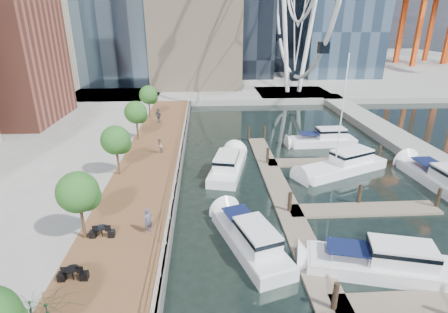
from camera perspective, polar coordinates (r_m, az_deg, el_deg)
ground at (r=21.42m, az=7.42°, el=-20.25°), size 520.00×520.00×0.00m
boardwalk at (r=34.04m, az=-12.31°, el=-2.82°), size 6.00×60.00×1.00m
seawall at (r=33.68m, az=-7.26°, el=-2.74°), size 0.25×60.00×1.00m
land_far at (r=118.52m, az=-1.61°, el=14.76°), size 200.00×114.00×1.00m
breakwater at (r=44.86m, az=28.53°, el=0.96°), size 4.00×60.00×1.00m
pier at (r=71.23m, az=11.18°, el=9.93°), size 14.00×12.00×1.00m
railing at (r=33.29m, az=-7.51°, el=-1.14°), size 0.10×60.00×1.05m
floating_docks at (r=31.26m, az=18.72°, el=-5.80°), size 16.00×34.00×2.60m
street_trees at (r=32.26m, az=-17.30°, el=2.55°), size 2.60×42.60×4.60m
cafe_tables at (r=19.97m, az=-24.27°, el=-20.78°), size 2.50×13.70×0.74m
yacht_foreground at (r=24.01m, az=23.92°, el=-16.95°), size 9.74×4.80×2.15m
pedestrian_near at (r=23.83m, az=-12.24°, el=-10.21°), size 0.76×0.74×1.76m
pedestrian_mid at (r=37.32m, az=-10.52°, el=1.74°), size 0.81×0.95×1.71m
pedestrian_far at (r=48.88m, az=-10.63°, el=6.53°), size 1.16×1.03×1.88m
moored_yachts at (r=34.57m, az=18.13°, el=-3.95°), size 23.39×34.79×11.50m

